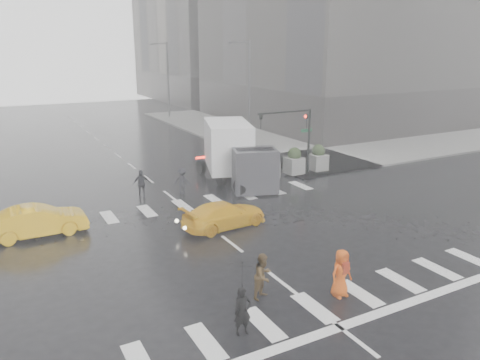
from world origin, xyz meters
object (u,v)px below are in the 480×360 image
box_truck (235,152)px  traffic_signal_pole (297,129)px  taxi_mid (38,221)px  pedestrian_brown (263,276)px  pedestrian_orange (341,273)px

box_truck → traffic_signal_pole: bearing=10.1°
taxi_mid → pedestrian_brown: bearing=-147.3°
pedestrian_orange → taxi_mid: pedestrian_orange is taller
traffic_signal_pole → box_truck: 4.51m
traffic_signal_pole → taxi_mid: 16.87m
traffic_signal_pole → pedestrian_brown: (-10.17, -12.61, -2.39)m
pedestrian_orange → taxi_mid: size_ratio=0.40×
traffic_signal_pole → pedestrian_orange: traffic_signal_pole is taller
traffic_signal_pole → taxi_mid: size_ratio=1.04×
pedestrian_brown → pedestrian_orange: bearing=-51.0°
traffic_signal_pole → taxi_mid: (-16.43, -2.90, -2.50)m
pedestrian_brown → box_truck: 14.59m
pedestrian_brown → box_truck: box_truck is taller
pedestrian_brown → taxi_mid: 11.55m
pedestrian_brown → box_truck: bearing=41.2°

